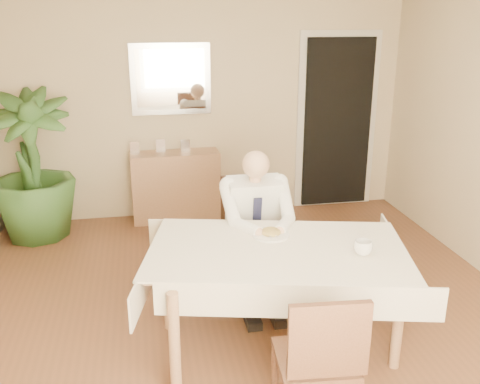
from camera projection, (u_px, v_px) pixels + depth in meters
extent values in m
plane|color=brown|center=(249.00, 326.00, 4.01)|extent=(5.00, 5.00, 0.00)
cube|color=beige|center=(204.00, 101.00, 5.92)|extent=(4.50, 0.02, 2.60)
cube|color=beige|center=(465.00, 372.00, 1.23)|extent=(1.34, 0.02, 1.44)
cube|color=white|center=(460.00, 367.00, 1.25)|extent=(1.18, 0.02, 1.28)
cube|color=beige|center=(336.00, 123.00, 6.27)|extent=(0.96, 0.03, 2.10)
cube|color=black|center=(337.00, 124.00, 6.24)|extent=(0.80, 0.05, 1.95)
cube|color=silver|center=(171.00, 79.00, 5.75)|extent=(0.86, 0.03, 0.76)
cube|color=white|center=(171.00, 79.00, 5.73)|extent=(0.74, 0.02, 0.64)
cube|color=#946D4E|center=(277.00, 253.00, 3.55)|extent=(1.76, 1.24, 0.04)
cube|color=beige|center=(277.00, 249.00, 3.54)|extent=(1.88, 1.36, 0.01)
cube|color=beige|center=(298.00, 302.00, 3.11)|extent=(1.66, 0.40, 0.22)
cube|color=beige|center=(261.00, 235.00, 4.04)|extent=(1.66, 0.40, 0.22)
cube|color=beige|center=(148.00, 275.00, 3.42)|extent=(0.24, 0.98, 0.22)
cube|color=beige|center=(395.00, 254.00, 3.72)|extent=(0.24, 0.98, 0.22)
cylinder|color=#946D4E|center=(175.00, 345.00, 3.20)|extent=(0.07, 0.07, 0.70)
cylinder|color=#946D4E|center=(398.00, 320.00, 3.45)|extent=(0.07, 0.07, 0.70)
cylinder|color=#946D4E|center=(168.00, 286.00, 3.88)|extent=(0.07, 0.07, 0.70)
cylinder|color=#946D4E|center=(354.00, 269.00, 4.14)|extent=(0.07, 0.07, 0.70)
cube|color=#472A1C|center=(252.00, 240.00, 4.37)|extent=(0.48, 0.48, 0.04)
cube|color=#472A1C|center=(248.00, 201.00, 4.48)|extent=(0.45, 0.07, 0.45)
cylinder|color=#472A1C|center=(233.00, 280.00, 4.24)|extent=(0.04, 0.04, 0.45)
cylinder|color=#472A1C|center=(281.00, 276.00, 4.30)|extent=(0.04, 0.04, 0.45)
cylinder|color=#472A1C|center=(225.00, 259.00, 4.60)|extent=(0.04, 0.04, 0.45)
cylinder|color=#472A1C|center=(269.00, 255.00, 4.67)|extent=(0.04, 0.04, 0.45)
cube|color=#472A1C|center=(315.00, 359.00, 2.93)|extent=(0.45, 0.45, 0.04)
cube|color=#472A1C|center=(329.00, 340.00, 2.67)|extent=(0.42, 0.07, 0.42)
cylinder|color=#472A1C|center=(274.00, 377.00, 3.14)|extent=(0.04, 0.04, 0.41)
cylinder|color=#472A1C|center=(332.00, 370.00, 3.20)|extent=(0.04, 0.04, 0.41)
cube|color=white|center=(254.00, 209.00, 4.25)|extent=(0.42, 0.31, 0.55)
cube|color=black|center=(257.00, 218.00, 4.14)|extent=(0.07, 0.08, 0.36)
cylinder|color=tan|center=(255.00, 177.00, 4.11)|extent=(0.09, 0.09, 0.08)
sphere|color=tan|center=(256.00, 164.00, 4.06)|extent=(0.21, 0.21, 0.21)
cube|color=black|center=(246.00, 248.00, 4.12)|extent=(0.13, 0.42, 0.13)
cube|color=black|center=(271.00, 246.00, 4.15)|extent=(0.13, 0.42, 0.13)
cube|color=black|center=(251.00, 292.00, 4.04)|extent=(0.11, 0.12, 0.45)
cube|color=black|center=(276.00, 290.00, 4.08)|extent=(0.11, 0.12, 0.45)
cube|color=black|center=(252.00, 318.00, 4.05)|extent=(0.11, 0.26, 0.07)
cube|color=black|center=(278.00, 316.00, 4.08)|extent=(0.11, 0.26, 0.07)
cylinder|color=white|center=(271.00, 235.00, 3.73)|extent=(0.26, 0.26, 0.02)
ellipsoid|color=olive|center=(271.00, 232.00, 3.73)|extent=(0.14, 0.14, 0.06)
cylinder|color=silver|center=(279.00, 235.00, 3.68)|extent=(0.01, 0.13, 0.01)
cylinder|color=silver|center=(267.00, 236.00, 3.67)|extent=(0.01, 0.13, 0.01)
imported|color=white|center=(363.00, 248.00, 3.43)|extent=(0.12, 0.12, 0.10)
cube|color=#946D4E|center=(176.00, 186.00, 5.98)|extent=(0.98, 0.36, 0.78)
cube|color=silver|center=(135.00, 148.00, 5.76)|extent=(0.10, 0.02, 0.14)
cube|color=silver|center=(161.00, 145.00, 5.87)|extent=(0.10, 0.02, 0.14)
cube|color=silver|center=(185.00, 146.00, 5.86)|extent=(0.10, 0.02, 0.14)
imported|color=#2D5321|center=(31.00, 166.00, 5.39)|extent=(0.88, 0.88, 1.53)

